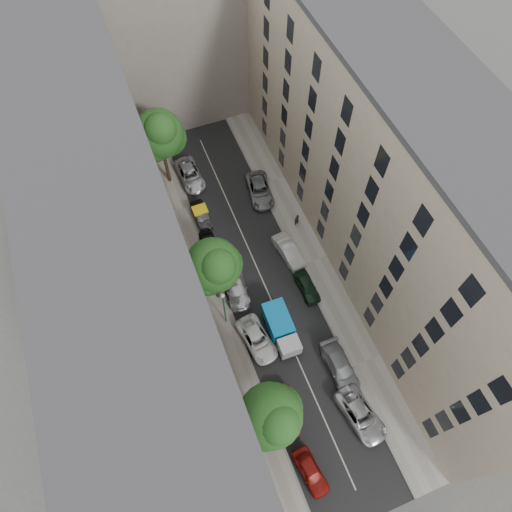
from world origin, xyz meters
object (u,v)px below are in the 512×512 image
tarp_truck (281,328)px  tree_mid (215,267)px  tree_far (160,136)px  pedestrian (297,220)px  car_right_0 (361,415)px  car_right_4 (260,190)px  car_left_6 (190,175)px  lamp_post (224,305)px  car_right_3 (289,251)px  car_right_2 (307,286)px  car_left_4 (210,246)px  car_left_2 (257,339)px  car_left_0 (311,472)px  car_left_1 (286,411)px  car_right_1 (340,367)px  car_left_5 (201,215)px  tree_near (272,417)px  car_left_3 (236,287)px

tarp_truck → tree_mid: bearing=127.9°
tree_far → pedestrian: (10.62, -10.36, -6.01)m
car_right_0 → car_right_4: size_ratio=0.99×
car_left_6 → tree_far: size_ratio=0.52×
lamp_post → pedestrian: (10.46, 7.62, -2.80)m
tarp_truck → lamp_post: 5.69m
car_right_3 → tree_mid: (-7.99, -1.95, 5.31)m
car_right_2 → car_right_3: bearing=90.5°
car_left_4 → car_left_2: bearing=-85.4°
pedestrian → car_left_0: bearing=52.7°
car_left_1 → car_left_0: bearing=-81.6°
tarp_truck → car_left_0: size_ratio=1.31×
tarp_truck → car_right_4: bearing=77.0°
lamp_post → pedestrian: lamp_post is taller
car_left_6 → car_right_0: 30.13m
car_left_6 → car_left_0: bearing=-92.7°
car_left_4 → car_right_1: (6.61, -15.88, 0.07)m
car_left_4 → car_right_4: bearing=33.7°
car_right_1 → tree_far: (-7.93, 25.83, 6.23)m
car_left_5 → tree_far: 8.87m
car_right_1 → car_left_4: bearing=112.0°
tree_near → car_right_0: bearing=-13.3°
car_left_0 → car_left_2: car_left_2 is taller
car_left_1 → car_right_1: bearing=24.5°
car_left_4 → car_left_5: bearing=86.4°
car_left_3 → tree_near: (-1.74, -13.06, 4.77)m
car_left_2 → car_left_3: 5.60m
car_left_2 → car_right_3: 9.71m
tarp_truck → car_left_3: tarp_truck is taller
car_left_2 → tree_mid: size_ratio=0.56×
car_left_1 → car_right_3: size_ratio=0.95×
car_left_1 → tree_far: size_ratio=0.42×
car_left_3 → pedestrian: pedestrian is taller
car_left_0 → tarp_truck: bearing=71.6°
car_left_3 → car_right_1: size_ratio=0.99×
tree_far → tree_mid: bearing=-88.5°
car_right_3 → tree_mid: size_ratio=0.51×
car_left_0 → lamp_post: size_ratio=0.67×
car_left_0 → tree_mid: bearing=88.6°
tree_near → pedestrian: size_ratio=5.10×
tree_mid → pedestrian: (10.21, 5.02, -5.10)m
car_left_4 → lamp_post: bearing=-97.7°
car_left_5 → tree_near: bearing=-93.8°
tree_far → pedestrian: size_ratio=6.27×
car_right_1 → tree_far: bearing=106.5°
car_right_4 → pedestrian: 5.55m
car_left_1 → tree_mid: tree_mid is taller
car_left_3 → tree_near: bearing=-92.3°
car_left_0 → pedestrian: size_ratio=2.46×
car_left_0 → car_left_2: (0.00, 11.55, 0.02)m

